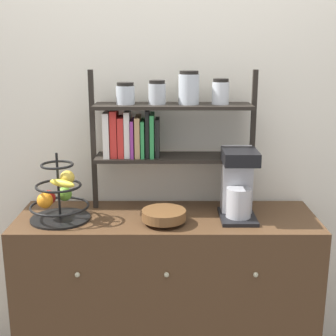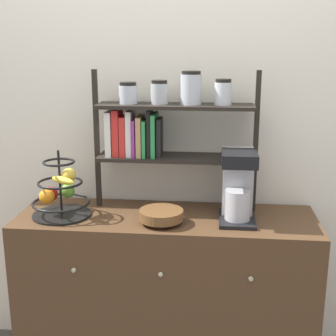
# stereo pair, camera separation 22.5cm
# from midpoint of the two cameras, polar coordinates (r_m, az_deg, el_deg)

# --- Properties ---
(wall_back) EXTENTS (7.00, 0.05, 2.60)m
(wall_back) POSITION_cam_midpoint_polar(r_m,az_deg,el_deg) (2.49, -2.82, 5.41)
(wall_back) COLOR silver
(wall_back) RESTS_ON ground_plane
(sideboard) EXTENTS (1.48, 0.49, 0.88)m
(sideboard) POSITION_cam_midpoint_polar(r_m,az_deg,el_deg) (2.52, -2.88, -15.36)
(sideboard) COLOR #4C331E
(sideboard) RESTS_ON ground_plane
(coffee_maker) EXTENTS (0.17, 0.24, 0.34)m
(coffee_maker) POSITION_cam_midpoint_polar(r_m,az_deg,el_deg) (2.28, 5.67, -1.85)
(coffee_maker) COLOR black
(coffee_maker) RESTS_ON sideboard
(fruit_stand) EXTENTS (0.29, 0.29, 0.33)m
(fruit_stand) POSITION_cam_midpoint_polar(r_m,az_deg,el_deg) (2.34, -16.02, -3.53)
(fruit_stand) COLOR black
(fruit_stand) RESTS_ON sideboard
(wooden_bowl) EXTENTS (0.21, 0.21, 0.07)m
(wooden_bowl) POSITION_cam_midpoint_polar(r_m,az_deg,el_deg) (2.23, -3.49, -5.87)
(wooden_bowl) COLOR brown
(wooden_bowl) RESTS_ON sideboard
(shelf_hutch) EXTENTS (0.83, 0.20, 0.71)m
(shelf_hutch) POSITION_cam_midpoint_polar(r_m,az_deg,el_deg) (2.35, -4.30, 5.33)
(shelf_hutch) COLOR black
(shelf_hutch) RESTS_ON sideboard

